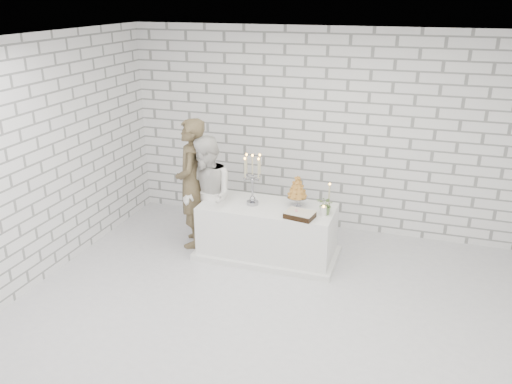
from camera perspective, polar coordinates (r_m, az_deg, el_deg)
name	(u,v)px	position (r m, az deg, el deg)	size (l,w,h in m)	color
ground	(275,310)	(6.21, 2.11, -12.68)	(6.00, 5.00, 0.01)	silver
ceiling	(279,41)	(5.19, 2.56, 16.10)	(6.00, 5.00, 0.01)	white
wall_back	(324,132)	(7.85, 7.38, 6.50)	(6.00, 0.01, 3.00)	white
wall_front	(168,321)	(3.44, -9.57, -13.66)	(6.00, 0.01, 3.00)	white
wall_left	(41,161)	(6.92, -22.36, 3.09)	(0.01, 5.00, 3.00)	white
cake_table	(267,231)	(7.18, 1.23, -4.27)	(1.80, 0.80, 0.75)	white
groom	(192,183)	(7.40, -7.00, 0.93)	(0.67, 0.44, 1.84)	brown
bride	(208,195)	(7.22, -5.28, -0.38)	(0.80, 0.62, 1.64)	white
candelabra	(252,180)	(6.95, -0.38, 1.33)	(0.29, 0.29, 0.70)	#9798A1
croquembouche	(297,191)	(6.96, 4.51, 0.12)	(0.28, 0.28, 0.44)	#A86E2D
chocolate_cake	(300,215)	(6.67, 4.78, -2.48)	(0.36, 0.25, 0.08)	black
pillar_candle	(323,211)	(6.76, 7.34, -2.09)	(0.08, 0.08, 0.12)	white
extra_taper	(329,196)	(6.99, 7.95, -0.45)	(0.06, 0.06, 0.32)	#C1BA90
flowers	(326,205)	(6.78, 7.63, -1.43)	(0.23, 0.20, 0.25)	#58753A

